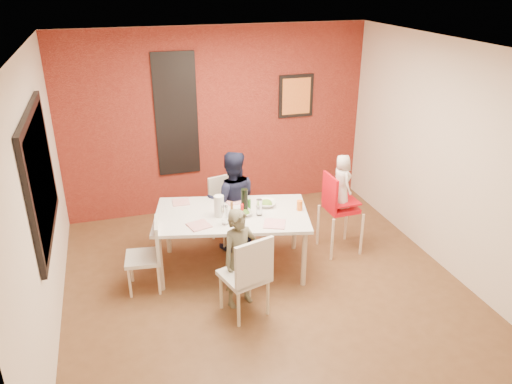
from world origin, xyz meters
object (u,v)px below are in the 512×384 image
object	(u,v)px
chair_far	(227,206)
high_chair	(338,206)
toddler	(342,181)
child_near	(240,259)
child_far	(232,201)
chair_near	(248,273)
paper_towel_roll	(219,206)
wine_bottle	(244,201)
dining_table	(232,218)
chair_left	(149,252)

from	to	relation	value
chair_far	high_chair	distance (m)	1.47
chair_far	toddler	distance (m)	1.56
child_near	child_far	world-z (taller)	child_far
chair_near	child_far	size ratio (longest dim) A/B	0.71
child_near	child_far	bearing A→B (deg)	61.15
high_chair	paper_towel_roll	size ratio (longest dim) A/B	4.16
chair_near	chair_far	world-z (taller)	chair_near
toddler	wine_bottle	bearing A→B (deg)	90.31
chair_near	wine_bottle	world-z (taller)	wine_bottle
high_chair	wine_bottle	xyz separation A→B (m)	(-1.25, -0.07, 0.26)
chair_near	high_chair	bearing A→B (deg)	-162.43
child_near	toddler	world-z (taller)	toddler
child_near	paper_towel_roll	xyz separation A→B (m)	(-0.06, 0.69, 0.31)
dining_table	child_far	world-z (taller)	child_far
toddler	wine_bottle	world-z (taller)	toddler
high_chair	toddler	distance (m)	0.33
chair_far	paper_towel_roll	size ratio (longest dim) A/B	3.49
dining_table	toddler	bearing A→B (deg)	1.20
chair_near	toddler	distance (m)	1.85
child_near	dining_table	bearing A→B (deg)	64.26
dining_table	chair_left	world-z (taller)	chair_left
child_near	wine_bottle	world-z (taller)	child_near
child_near	chair_near	bearing A→B (deg)	-102.63
child_near	wine_bottle	bearing A→B (deg)	52.03
child_far	wine_bottle	xyz separation A→B (m)	(0.02, -0.52, 0.23)
chair_near	chair_left	world-z (taller)	chair_near
high_chair	child_far	bearing A→B (deg)	68.28
high_chair	toddler	world-z (taller)	toddler
wine_bottle	paper_towel_roll	world-z (taller)	wine_bottle
child_far	chair_left	bearing A→B (deg)	38.88
chair_far	chair_left	distance (m)	1.40
toddler	paper_towel_roll	distance (m)	1.58
dining_table	paper_towel_roll	bearing A→B (deg)	-170.30
chair_left	wine_bottle	world-z (taller)	wine_bottle
child_far	wine_bottle	bearing A→B (deg)	102.14
chair_far	toddler	world-z (taller)	toddler
child_near	paper_towel_roll	distance (m)	0.76
child_near	child_far	xyz separation A→B (m)	(0.22, 1.20, 0.10)
dining_table	paper_towel_roll	distance (m)	0.25
high_chair	wine_bottle	distance (m)	1.28
chair_far	toddler	xyz separation A→B (m)	(1.32, -0.69, 0.47)
child_far	paper_towel_roll	world-z (taller)	child_far
chair_far	wine_bottle	xyz separation A→B (m)	(0.04, -0.76, 0.40)
chair_far	high_chair	size ratio (longest dim) A/B	0.84
child_far	high_chair	bearing A→B (deg)	170.25
dining_table	high_chair	size ratio (longest dim) A/B	1.85
toddler	chair_far	bearing A→B (deg)	59.60
child_near	chair_far	bearing A→B (deg)	63.59
child_far	dining_table	bearing A→B (deg)	84.93
chair_left	high_chair	bearing A→B (deg)	100.92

